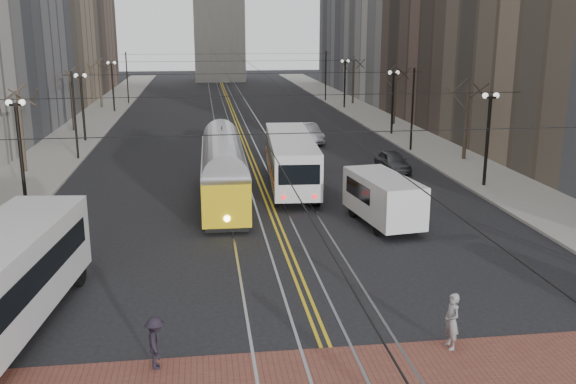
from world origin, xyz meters
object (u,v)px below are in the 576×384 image
object	(u,v)px
sedan_grey	(393,161)
pedestrian_b	(452,321)
rear_bus	(291,161)
streetcar	(223,176)
cargo_van	(383,201)
sedan_silver	(307,133)
pedestrian_d	(156,343)

from	to	relation	value
sedan_grey	pedestrian_b	size ratio (longest dim) A/B	2.24
rear_bus	streetcar	bearing A→B (deg)	-139.99
streetcar	cargo_van	xyz separation A→B (m)	(7.77, -5.54, -0.25)
rear_bus	sedan_silver	xyz separation A→B (m)	(3.56, 15.18, -0.75)
sedan_grey	pedestrian_d	distance (m)	28.83
rear_bus	sedan_silver	size ratio (longest dim) A/B	2.43
cargo_van	pedestrian_d	xyz separation A→B (m)	(-10.43, -12.77, -0.45)
cargo_van	pedestrian_d	distance (m)	16.50
sedan_grey	pedestrian_b	distance (m)	25.49
rear_bus	cargo_van	distance (m)	9.38
pedestrian_d	rear_bus	bearing A→B (deg)	-26.32
cargo_van	pedestrian_d	size ratio (longest dim) A/B	3.56
rear_bus	pedestrian_d	bearing A→B (deg)	-104.36
streetcar	cargo_van	world-z (taller)	streetcar
streetcar	sedan_grey	distance (m)	13.63
cargo_van	pedestrian_d	world-z (taller)	cargo_van
cargo_van	sedan_silver	size ratio (longest dim) A/B	1.15
sedan_silver	pedestrian_d	xyz separation A→B (m)	(-10.52, -36.66, -0.01)
rear_bus	sedan_silver	bearing A→B (deg)	80.39
sedan_silver	streetcar	bearing A→B (deg)	-120.72
rear_bus	sedan_silver	distance (m)	15.61
pedestrian_b	cargo_van	bearing A→B (deg)	168.40
rear_bus	pedestrian_d	xyz separation A→B (m)	(-6.96, -21.48, -0.76)
pedestrian_b	sedan_grey	bearing A→B (deg)	162.13
cargo_van	sedan_grey	xyz separation A→B (m)	(4.15, 12.10, -0.56)
sedan_silver	pedestrian_d	distance (m)	38.14
sedan_silver	pedestrian_d	world-z (taller)	sedan_silver
cargo_van	sedan_silver	bearing A→B (deg)	81.59
sedan_silver	cargo_van	bearing A→B (deg)	-97.76
streetcar	sedan_grey	bearing A→B (deg)	29.62
sedan_grey	streetcar	bearing A→B (deg)	-154.52
rear_bus	pedestrian_b	xyz separation A→B (m)	(2.05, -21.48, -0.65)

